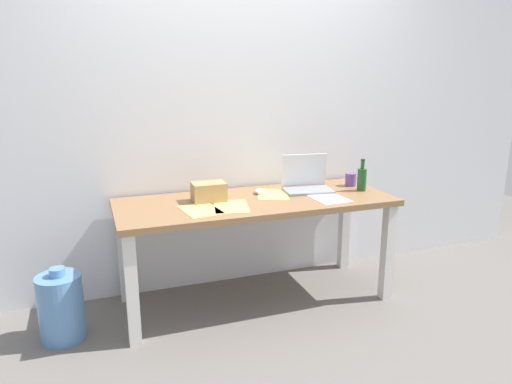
# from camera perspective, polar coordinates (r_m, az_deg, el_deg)

# --- Properties ---
(ground_plane) EXTENTS (8.00, 8.00, 0.00)m
(ground_plane) POSITION_cam_1_polar(r_m,az_deg,el_deg) (3.42, 0.00, -12.70)
(ground_plane) COLOR slate
(back_wall) EXTENTS (5.20, 0.08, 2.60)m
(back_wall) POSITION_cam_1_polar(r_m,az_deg,el_deg) (3.45, -2.37, 10.10)
(back_wall) COLOR white
(back_wall) RESTS_ON ground
(desk) EXTENTS (1.84, 0.71, 0.73)m
(desk) POSITION_cam_1_polar(r_m,az_deg,el_deg) (3.18, 0.00, -2.52)
(desk) COLOR olive
(desk) RESTS_ON ground
(laptop_right) EXTENTS (0.36, 0.26, 0.25)m
(laptop_right) POSITION_cam_1_polar(r_m,az_deg,el_deg) (3.39, 6.11, 1.14)
(laptop_right) COLOR gray
(laptop_right) RESTS_ON desk
(beer_bottle) EXTENTS (0.06, 0.06, 0.23)m
(beer_bottle) POSITION_cam_1_polar(r_m,az_deg,el_deg) (3.45, 12.61, 1.59)
(beer_bottle) COLOR #1E5123
(beer_bottle) RESTS_ON desk
(computer_mouse) EXTENTS (0.10, 0.12, 0.03)m
(computer_mouse) POSITION_cam_1_polar(r_m,az_deg,el_deg) (3.30, 0.39, 0.10)
(computer_mouse) COLOR silver
(computer_mouse) RESTS_ON desk
(cardboard_box) EXTENTS (0.22, 0.15, 0.12)m
(cardboard_box) POSITION_cam_1_polar(r_m,az_deg,el_deg) (3.12, -5.71, 0.02)
(cardboard_box) COLOR tan
(cardboard_box) RESTS_ON desk
(coffee_mug) EXTENTS (0.08, 0.08, 0.09)m
(coffee_mug) POSITION_cam_1_polar(r_m,az_deg,el_deg) (3.58, 11.32, 1.48)
(coffee_mug) COLOR #724799
(coffee_mug) RESTS_ON desk
(paper_sheet_near_back) EXTENTS (0.29, 0.35, 0.00)m
(paper_sheet_near_back) POSITION_cam_1_polar(r_m,az_deg,el_deg) (3.28, 2.02, -0.27)
(paper_sheet_near_back) COLOR #F4E06B
(paper_sheet_near_back) RESTS_ON desk
(paper_sheet_front_right) EXTENTS (0.23, 0.31, 0.00)m
(paper_sheet_front_right) POSITION_cam_1_polar(r_m,az_deg,el_deg) (3.22, 8.65, -0.69)
(paper_sheet_front_right) COLOR white
(paper_sheet_front_right) RESTS_ON desk
(paper_sheet_front_left) EXTENTS (0.25, 0.32, 0.00)m
(paper_sheet_front_left) POSITION_cam_1_polar(r_m,az_deg,el_deg) (2.93, -6.68, -2.15)
(paper_sheet_front_left) COLOR #F4E06B
(paper_sheet_front_left) RESTS_ON desk
(paper_yellow_folder) EXTENTS (0.27, 0.33, 0.00)m
(paper_yellow_folder) POSITION_cam_1_polar(r_m,az_deg,el_deg) (2.99, -3.01, -1.75)
(paper_yellow_folder) COLOR #F4E06B
(paper_yellow_folder) RESTS_ON desk
(water_cooler_jug) EXTENTS (0.26, 0.26, 0.45)m
(water_cooler_jug) POSITION_cam_1_polar(r_m,az_deg,el_deg) (3.10, -22.39, -12.68)
(water_cooler_jug) COLOR #598CC6
(water_cooler_jug) RESTS_ON ground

